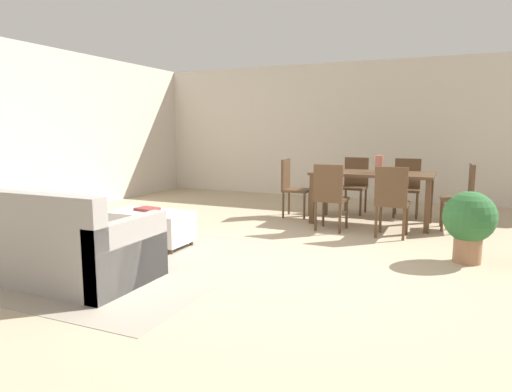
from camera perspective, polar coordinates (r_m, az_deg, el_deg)
ground_plane at (r=4.64m, az=2.11°, el=-8.94°), size 10.80×10.80×0.00m
wall_back at (r=9.26m, az=13.81°, el=7.95°), size 9.00×0.12×2.70m
wall_left at (r=7.67m, az=-29.46°, el=7.08°), size 0.12×11.00×2.70m
area_rug at (r=5.16m, az=-18.11°, el=-7.50°), size 3.00×2.80×0.01m
couch at (r=4.68m, az=-24.72°, el=-5.82°), size 1.93×0.94×0.86m
ottoman_table at (r=5.54m, az=-13.17°, el=-3.75°), size 0.95×0.52×0.42m
dining_table at (r=6.85m, az=14.46°, el=2.14°), size 1.72×0.86×0.76m
dining_chair_near_left at (r=6.21m, az=9.32°, el=0.31°), size 0.42×0.42×0.92m
dining_chair_near_right at (r=6.00m, az=16.76°, el=-0.22°), size 0.41×0.41×0.92m
dining_chair_far_left at (r=7.69m, az=12.36°, el=1.76°), size 0.42×0.42×0.92m
dining_chair_far_right at (r=7.63m, az=18.51°, el=1.47°), size 0.42×0.42×0.92m
dining_chair_head_east at (r=6.81m, az=24.68°, el=0.36°), size 0.43×0.43×0.92m
dining_chair_head_west at (r=7.19m, az=4.50°, el=1.48°), size 0.43×0.43×0.92m
vase_centerpiece at (r=6.78m, az=15.28°, el=3.90°), size 0.12×0.12×0.25m
book_on_ottoman at (r=5.60m, az=-13.58°, el=-1.60°), size 0.29×0.24×0.03m
potted_plant at (r=5.17m, az=25.34°, el=-2.86°), size 0.53×0.53×0.75m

